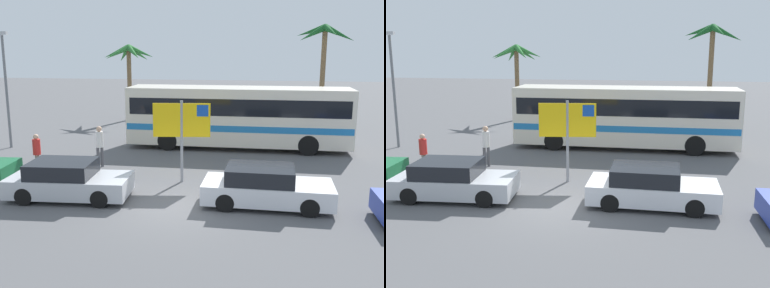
% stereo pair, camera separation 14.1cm
% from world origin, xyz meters
% --- Properties ---
extents(ground, '(120.00, 120.00, 0.00)m').
position_xyz_m(ground, '(0.00, 0.00, 0.00)').
color(ground, '#565659').
extents(bus_front_coach, '(11.34, 2.54, 3.17)m').
position_xyz_m(bus_front_coach, '(1.44, 9.28, 1.78)').
color(bus_front_coach, silver).
rests_on(bus_front_coach, ground).
extents(ferry_sign, '(2.19, 0.35, 3.20)m').
position_xyz_m(ferry_sign, '(-0.28, 2.81, 2.33)').
color(ferry_sign, gray).
rests_on(ferry_sign, ground).
extents(car_white, '(4.29, 1.94, 1.32)m').
position_xyz_m(car_white, '(2.90, 0.60, 0.64)').
color(car_white, silver).
rests_on(car_white, ground).
extents(car_silver, '(4.29, 2.16, 1.32)m').
position_xyz_m(car_silver, '(-3.89, 0.24, 0.64)').
color(car_silver, '#B7BABF').
rests_on(car_silver, ground).
extents(pedestrian_near_sign, '(0.32, 0.32, 1.82)m').
position_xyz_m(pedestrian_near_sign, '(-4.31, 4.48, 1.08)').
color(pedestrian_near_sign, '#4C4C51').
rests_on(pedestrian_near_sign, ground).
extents(pedestrian_crossing_lot, '(0.32, 0.32, 1.68)m').
position_xyz_m(pedestrian_crossing_lot, '(-6.49, 3.00, 0.99)').
color(pedestrian_crossing_lot, '#706656').
rests_on(pedestrian_crossing_lot, ground).
extents(lamp_post_left_side, '(0.56, 0.20, 5.97)m').
position_xyz_m(lamp_post_left_side, '(-10.39, 7.48, 3.30)').
color(lamp_post_left_side, slate).
rests_on(lamp_post_left_side, ground).
extents(palm_tree_seaside, '(3.66, 3.76, 6.64)m').
position_xyz_m(palm_tree_seaside, '(6.35, 16.08, 5.32)').
color(palm_tree_seaside, brown).
rests_on(palm_tree_seaside, ground).
extents(palm_tree_inland, '(3.96, 3.39, 5.41)m').
position_xyz_m(palm_tree_inland, '(-6.90, 17.51, 4.39)').
color(palm_tree_inland, brown).
rests_on(palm_tree_inland, ground).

